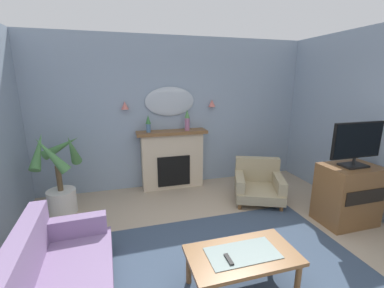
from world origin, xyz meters
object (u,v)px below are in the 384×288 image
fireplace (172,160)px  armchair_near_fireplace (258,183)px  tv_remote (229,260)px  wall_sconce_right (212,103)px  potted_plant_corner_palm (59,178)px  tv_cabinet (347,194)px  wall_mirror (170,101)px  floral_couch (52,281)px  coffee_table (242,258)px  tv_flatscreen (357,143)px  wall_sconce_left (125,106)px  mantel_vase_centre (148,123)px  mantel_vase_left (187,120)px

fireplace → armchair_near_fireplace: (1.37, -0.96, -0.27)m
tv_remote → fireplace: bearing=89.0°
wall_sconce_right → potted_plant_corner_palm: 3.05m
tv_cabinet → wall_mirror: bearing=136.0°
floral_couch → armchair_near_fireplace: 3.42m
wall_sconce_right → floral_couch: wall_sconce_right is taller
wall_sconce_right → tv_remote: (-0.90, -2.96, -1.21)m
coffee_table → tv_cabinet: 2.26m
floral_couch → tv_flatscreen: 4.05m
wall_sconce_left → tv_flatscreen: 3.79m
floral_couch → tv_flatscreen: (3.91, 0.48, 0.93)m
tv_cabinet → tv_flatscreen: size_ratio=1.07×
tv_cabinet → potted_plant_corner_palm: (-4.20, 1.50, 0.15)m
wall_sconce_left → potted_plant_corner_palm: wall_sconce_left is taller
mantel_vase_centre → tv_cabinet: bearing=-36.6°
wall_mirror → tv_cabinet: wall_mirror is taller
floral_couch → wall_sconce_right: bearing=46.2°
wall_sconce_left → tv_cabinet: 3.95m
tv_flatscreen → floral_couch: bearing=-173.0°
mantel_vase_centre → tv_remote: size_ratio=2.02×
wall_mirror → tv_remote: bearing=-91.0°
wall_mirror → tv_flatscreen: 3.18m
wall_mirror → potted_plant_corner_palm: 2.34m
wall_sconce_left → potted_plant_corner_palm: 1.64m
tv_cabinet → wall_sconce_right: bearing=123.4°
fireplace → wall_mirror: wall_mirror is taller
fireplace → wall_sconce_left: bearing=173.8°
mantel_vase_centre → wall_sconce_right: size_ratio=2.31×
wall_mirror → floral_couch: wall_mirror is taller
fireplace → coffee_table: size_ratio=1.24×
armchair_near_fireplace → mantel_vase_centre: bearing=152.8°
fireplace → tv_remote: 2.87m
tv_remote → potted_plant_corner_palm: size_ratio=0.12×
fireplace → armchair_near_fireplace: bearing=-35.0°
mantel_vase_centre → tv_cabinet: mantel_vase_centre is taller
armchair_near_fireplace → wall_mirror: bearing=141.2°
wall_sconce_right → mantel_vase_left: bearing=-167.7°
tv_flatscreen → tv_remote: bearing=-160.5°
potted_plant_corner_palm → coffee_table: bearing=-47.8°
coffee_table → fireplace: bearing=92.5°
fireplace → armchair_near_fireplace: 1.70m
fireplace → wall_mirror: 1.15m
tv_remote → armchair_near_fireplace: armchair_near_fireplace is taller
mantel_vase_left → coffee_table: (-0.18, -2.78, -0.98)m
mantel_vase_centre → coffee_table: bearing=-78.3°
mantel_vase_left → tv_cabinet: (1.95, -2.00, -0.91)m
fireplace → wall_sconce_left: wall_sconce_left is taller
mantel_vase_centre → wall_mirror: bearing=20.7°
tv_flatscreen → potted_plant_corner_palm: 4.51m
wall_mirror → potted_plant_corner_palm: (-1.95, -0.67, -1.11)m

